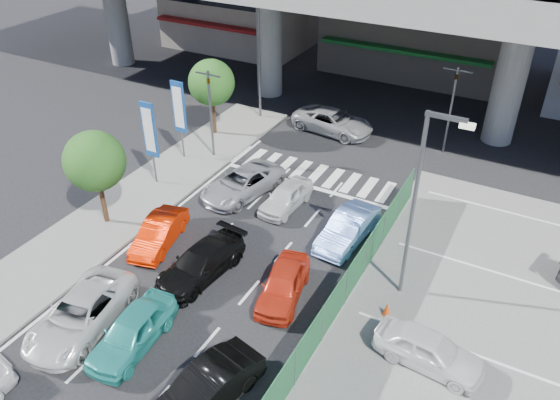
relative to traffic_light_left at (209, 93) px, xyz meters
The scene contains 23 objects.
ground 14.07m from the traffic_light_left, 62.68° to the right, with size 120.00×120.00×0.00m, color black.
sidewalk_left 8.93m from the traffic_light_left, 95.71° to the right, with size 4.00×30.00×0.12m, color #5D5D5A.
fence_run 16.20m from the traffic_light_left, 43.73° to the right, with size 0.16×22.00×1.80m, color #1C522D, non-canonical shape.
traffic_light_left is the anchor object (origin of this frame).
traffic_light_right 13.63m from the traffic_light_left, 30.89° to the left, with size 1.60×1.24×5.20m.
street_lamp_right 14.68m from the traffic_light_left, 24.16° to the right, with size 1.65×0.22×8.00m.
street_lamp_left 6.06m from the traffic_light_left, 91.20° to the left, with size 1.65×0.22×8.00m.
signboard_near 4.22m from the traffic_light_left, 104.02° to the right, with size 0.80×0.14×4.70m.
signboard_far 1.93m from the traffic_light_left, 144.30° to the right, with size 0.80×0.14×4.70m.
tree_near 8.06m from the traffic_light_left, 95.71° to the right, with size 2.80×2.80×4.80m.
tree_far 3.02m from the traffic_light_left, 122.62° to the left, with size 2.80×2.80×4.80m.
sedan_white_mid_left 14.32m from the traffic_light_left, 76.55° to the right, with size 2.29×4.97×1.38m, color silver.
taxi_teal_mid 14.81m from the traffic_light_left, 67.51° to the right, with size 1.63×4.05×1.38m, color teal.
hatch_black_mid_right 17.23m from the traffic_light_left, 56.72° to the right, with size 1.46×4.19×1.38m, color black.
taxi_orange_left 9.14m from the traffic_light_left, 72.55° to the right, with size 1.33×3.82×1.26m, color #F12200.
sedan_black_mid 11.02m from the traffic_light_left, 58.73° to the right, with size 1.83×4.51×1.31m, color black.
taxi_orange_right 12.91m from the traffic_light_left, 43.04° to the right, with size 1.54×3.82×1.30m, color red.
wagon_silver_front_left 5.59m from the traffic_light_left, 36.49° to the right, with size 2.22×4.81×1.34m, color gray.
sedan_white_front_mid 7.53m from the traffic_light_left, 23.60° to the right, with size 1.46×3.62×1.23m, color silver.
kei_truck_front_right 11.18m from the traffic_light_left, 21.05° to the right, with size 1.46×4.18×1.38m, color #6B93E6.
crossing_wagon_silver 8.56m from the traffic_light_left, 52.56° to the left, with size 2.38×5.16×1.43m, color gray.
parked_sedan_white 18.02m from the traffic_light_left, 31.12° to the right, with size 1.55×3.85×1.31m, color silver.
traffic_cone 15.62m from the traffic_light_left, 30.01° to the right, with size 0.32×0.32×0.62m, color #D2400B.
Camera 1 is at (10.55, -11.01, 15.38)m, focal length 35.00 mm.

